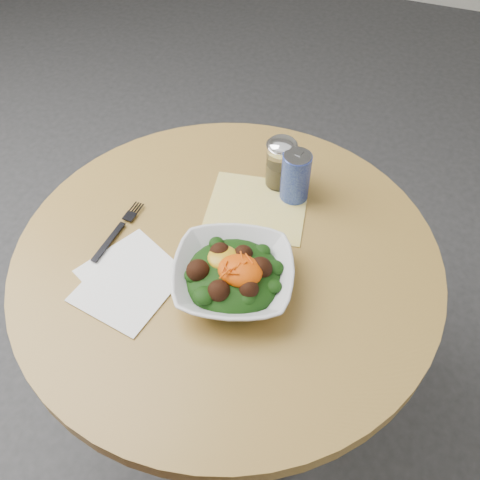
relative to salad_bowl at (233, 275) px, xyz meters
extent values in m
plane|color=#2F2F31|center=(-0.04, 0.07, -0.78)|extent=(6.00, 6.00, 0.00)
cylinder|color=black|center=(-0.04, 0.07, -0.77)|extent=(0.52, 0.52, 0.03)
cylinder|color=black|center=(-0.04, 0.07, -0.43)|extent=(0.10, 0.10, 0.71)
cylinder|color=#BD9644|center=(-0.04, 0.07, -0.05)|extent=(0.90, 0.90, 0.04)
cube|color=#E2BD0B|center=(-0.03, 0.22, -0.03)|extent=(0.25, 0.23, 0.00)
cube|color=white|center=(-0.21, -0.04, -0.03)|extent=(0.23, 0.23, 0.00)
cube|color=white|center=(-0.20, -0.08, -0.03)|extent=(0.20, 0.20, 0.00)
imported|color=silver|center=(0.00, 0.00, 0.00)|extent=(0.29, 0.29, 0.06)
ellipsoid|color=black|center=(0.00, 0.00, -0.01)|extent=(0.19, 0.19, 0.07)
ellipsoid|color=#BD8D12|center=(-0.03, 0.02, 0.02)|extent=(0.06, 0.06, 0.02)
ellipsoid|color=#E26005|center=(0.02, -0.01, 0.03)|extent=(0.09, 0.07, 0.04)
cube|color=black|center=(-0.29, 0.01, -0.03)|extent=(0.02, 0.12, 0.00)
cube|color=black|center=(-0.28, 0.11, -0.03)|extent=(0.03, 0.06, 0.00)
cylinder|color=silver|center=(0.00, 0.32, 0.02)|extent=(0.07, 0.07, 0.10)
cylinder|color=olive|center=(0.00, 0.32, 0.00)|extent=(0.06, 0.06, 0.06)
cylinder|color=silver|center=(0.00, 0.32, 0.08)|extent=(0.07, 0.07, 0.01)
ellipsoid|color=silver|center=(0.00, 0.32, 0.08)|extent=(0.07, 0.07, 0.03)
cylinder|color=#0D178F|center=(0.04, 0.29, 0.03)|extent=(0.07, 0.07, 0.12)
cylinder|color=#B0B0B7|center=(0.04, 0.29, 0.09)|extent=(0.06, 0.06, 0.00)
cube|color=#B0B0B7|center=(0.04, 0.29, 0.09)|extent=(0.02, 0.02, 0.00)
camera|label=1|loc=(0.23, -0.59, 0.83)|focal=40.00mm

